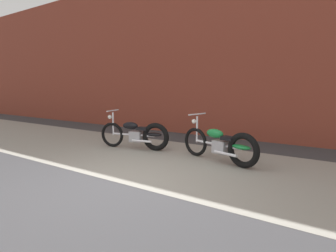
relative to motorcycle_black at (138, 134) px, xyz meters
name	(u,v)px	position (x,y,z in m)	size (l,w,h in m)	color
ground_plane	(118,183)	(1.30, -2.16, -0.40)	(80.00, 80.00, 0.00)	#38383A
sidewalk_slab	(172,160)	(1.30, -0.41, -0.40)	(36.00, 3.50, 0.01)	gray
brick_building_wall	(229,50)	(1.30, 3.04, 2.42)	(36.00, 0.50, 5.64)	brown
motorcycle_black	(138,134)	(0.00, 0.00, 0.00)	(1.98, 0.70, 1.03)	black
motorcycle_green	(223,145)	(2.36, -0.01, 0.00)	(1.96, 0.77, 1.03)	black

